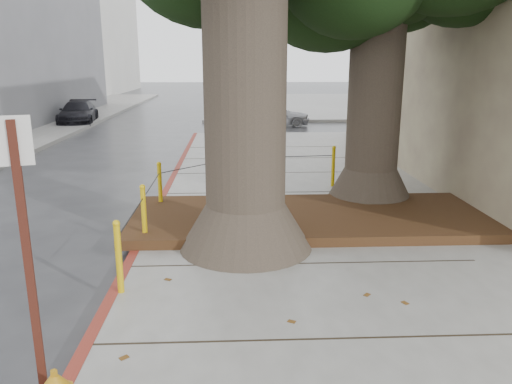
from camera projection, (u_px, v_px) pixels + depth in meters
ground at (281, 353)px, 5.20m from camera, size 140.00×140.00×0.00m
sidewalk_far at (327, 104)px, 34.43m from camera, size 16.00×20.00×0.15m
curb_red at (134, 258)px, 7.51m from camera, size 0.14×26.00×0.16m
planter_bed at (311, 217)px, 8.95m from camera, size 6.40×2.60×0.16m
building_far_white at (53, 10)px, 46.03m from camera, size 12.00×18.00×15.00m
building_side_white at (507, 34)px, 29.88m from camera, size 10.00×10.00×9.00m
bollard_ring at (213, 189)px, 9.22m from camera, size 3.79×5.39×0.95m
signpost at (29, 265)px, 3.57m from camera, size 0.24×0.09×2.45m
car_silver at (274, 114)px, 23.17m from camera, size 3.34×1.53×1.11m
car_red at (461, 111)px, 24.01m from camera, size 3.74×1.48×1.21m
car_dark at (78, 113)px, 23.94m from camera, size 2.03×3.97×1.10m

